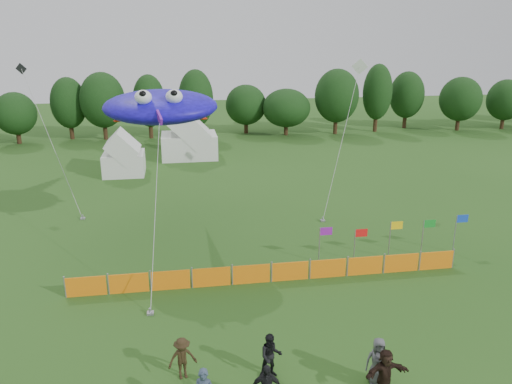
{
  "coord_description": "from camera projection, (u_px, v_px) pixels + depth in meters",
  "views": [
    {
      "loc": [
        -3.43,
        -15.21,
        12.05
      ],
      "look_at": [
        0.0,
        6.0,
        5.2
      ],
      "focal_mm": 35.0,
      "sensor_mm": 36.0,
      "label": 1
    }
  ],
  "objects": [
    {
      "name": "small_kite_white",
      "position": [
        350.0,
        108.0,
        35.91
      ],
      "size": [
        4.98,
        6.36,
        10.31
      ],
      "color": "white",
      "rests_on": "ground"
    },
    {
      "name": "treeline",
      "position": [
        217.0,
        102.0,
        59.72
      ],
      "size": [
        104.57,
        8.78,
        8.36
      ],
      "color": "#382314",
      "rests_on": "ground"
    },
    {
      "name": "tent_left",
      "position": [
        124.0,
        157.0,
        44.29
      ],
      "size": [
        3.6,
        3.6,
        3.17
      ],
      "color": "white",
      "rests_on": "ground"
    },
    {
      "name": "spectator_b",
      "position": [
        271.0,
        356.0,
        18.11
      ],
      "size": [
        0.87,
        0.69,
        1.73
      ],
      "primitive_type": "imported",
      "rotation": [
        0.0,
        0.0,
        -0.04
      ],
      "color": "black",
      "rests_on": "ground"
    },
    {
      "name": "spectator_e",
      "position": [
        378.0,
        361.0,
        17.76
      ],
      "size": [
        0.98,
        0.74,
        1.81
      ],
      "primitive_type": "imported",
      "rotation": [
        0.0,
        0.0,
        -0.2
      ],
      "color": "#49494E",
      "rests_on": "ground"
    },
    {
      "name": "tent_right",
      "position": [
        189.0,
        138.0,
        50.22
      ],
      "size": [
        5.57,
        4.46,
        3.93
      ],
      "color": "silver",
      "rests_on": "ground"
    },
    {
      "name": "flag_row",
      "position": [
        393.0,
        234.0,
        27.75
      ],
      "size": [
        8.73,
        0.2,
        2.26
      ],
      "color": "gray",
      "rests_on": "ground"
    },
    {
      "name": "ground",
      "position": [
        282.0,
        374.0,
        18.48
      ],
      "size": [
        160.0,
        160.0,
        0.0
      ],
      "primitive_type": "plane",
      "color": "#234C16",
      "rests_on": "ground"
    },
    {
      "name": "barrier_fence",
      "position": [
        271.0,
        273.0,
        25.2
      ],
      "size": [
        19.9,
        0.06,
        1.0
      ],
      "color": "orange",
      "rests_on": "ground"
    },
    {
      "name": "spectator_c",
      "position": [
        182.0,
        358.0,
        18.05
      ],
      "size": [
        1.15,
        0.8,
        1.64
      ],
      "primitive_type": "imported",
      "rotation": [
        0.0,
        0.0,
        0.2
      ],
      "color": "black",
      "rests_on": "ground"
    },
    {
      "name": "spectator_f",
      "position": [
        385.0,
        372.0,
        17.21
      ],
      "size": [
        1.68,
        0.71,
        1.76
      ],
      "primitive_type": "imported",
      "rotation": [
        0.0,
        0.0,
        0.12
      ],
      "color": "black",
      "rests_on": "ground"
    },
    {
      "name": "small_kite_dark",
      "position": [
        46.0,
        129.0,
        35.13
      ],
      "size": [
        4.87,
        6.34,
        10.04
      ],
      "color": "black",
      "rests_on": "ground"
    },
    {
      "name": "stingray_kite",
      "position": [
        161.0,
        106.0,
        27.48
      ],
      "size": [
        7.12,
        15.94,
        9.38
      ],
      "color": "#2110EE",
      "rests_on": "ground"
    }
  ]
}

